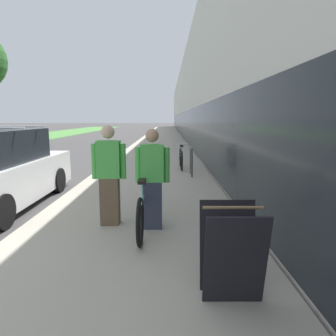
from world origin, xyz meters
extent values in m
cube|color=#B2AA99|center=(5.46, 21.00, 0.06)|extent=(3.63, 70.00, 0.12)
cube|color=silver|center=(12.32, 29.00, 3.54)|extent=(10.00, 70.00, 7.09)
cube|color=#1E2328|center=(7.36, 29.00, 1.25)|extent=(0.10, 63.00, 2.20)
cube|color=#518E42|center=(-6.99, 25.00, 0.01)|extent=(5.89, 70.00, 0.03)
torus|color=black|center=(5.62, 2.60, 0.45)|extent=(0.05, 0.66, 0.66)
torus|color=black|center=(5.62, 0.47, 0.45)|extent=(0.05, 0.66, 0.66)
cylinder|color=#7AD1C6|center=(5.62, 1.54, 0.65)|extent=(0.04, 1.81, 0.04)
cylinder|color=#7AD1C6|center=(5.62, 1.11, 0.56)|extent=(0.04, 1.07, 0.31)
cylinder|color=#7AD1C6|center=(5.62, 0.85, 0.79)|extent=(0.03, 0.03, 0.27)
cube|color=black|center=(5.62, 0.85, 0.92)|extent=(0.11, 0.22, 0.05)
cylinder|color=#7AD1C6|center=(5.62, 2.43, 0.80)|extent=(0.03, 0.03, 0.29)
cylinder|color=silver|center=(5.62, 2.43, 0.94)|extent=(0.52, 0.03, 0.03)
cube|color=#33384C|center=(5.75, 1.15, 0.49)|extent=(0.28, 0.21, 0.74)
cube|color=#4CB74C|center=(5.75, 1.15, 1.14)|extent=(0.35, 0.21, 0.57)
cylinder|color=#4CB74C|center=(5.53, 1.15, 1.12)|extent=(0.09, 0.09, 0.54)
cylinder|color=#4CB74C|center=(5.97, 1.15, 1.12)|extent=(0.09, 0.09, 0.54)
sphere|color=tan|center=(5.75, 1.15, 1.56)|extent=(0.20, 0.20, 0.20)
cube|color=brown|center=(5.06, 1.32, 0.50)|extent=(0.29, 0.21, 0.77)
cube|color=#4CB74C|center=(5.06, 1.32, 1.18)|extent=(0.36, 0.21, 0.59)
cylinder|color=#4CB74C|center=(4.83, 1.32, 1.15)|extent=(0.09, 0.09, 0.55)
cylinder|color=#4CB74C|center=(5.28, 1.32, 1.15)|extent=(0.09, 0.09, 0.55)
sphere|color=beige|center=(5.06, 1.32, 1.61)|extent=(0.21, 0.21, 0.21)
cylinder|color=#4C4C51|center=(6.68, 5.23, 0.53)|extent=(0.05, 0.05, 0.82)
cylinder|color=#4C4C51|center=(6.68, 5.78, 0.53)|extent=(0.05, 0.05, 0.82)
cylinder|color=#4C4C51|center=(6.68, 5.51, 0.94)|extent=(0.05, 0.55, 0.05)
torus|color=black|center=(6.43, 7.27, 0.45)|extent=(0.05, 0.66, 0.66)
torus|color=black|center=(6.43, 6.30, 0.45)|extent=(0.05, 0.66, 0.66)
cylinder|color=#7AD1C6|center=(6.43, 6.79, 0.65)|extent=(0.04, 0.83, 0.04)
cylinder|color=#7AD1C6|center=(6.43, 6.59, 0.55)|extent=(0.04, 0.50, 0.30)
cylinder|color=#7AD1C6|center=(6.43, 6.48, 0.78)|extent=(0.03, 0.03, 0.27)
cube|color=black|center=(6.43, 6.48, 0.92)|extent=(0.11, 0.22, 0.05)
cylinder|color=#7AD1C6|center=(6.43, 7.20, 0.79)|extent=(0.03, 0.03, 0.29)
cylinder|color=silver|center=(6.43, 7.20, 0.93)|extent=(0.52, 0.03, 0.03)
cube|color=black|center=(6.59, -0.85, 0.56)|extent=(0.56, 0.20, 0.89)
cube|color=black|center=(6.59, -0.49, 0.56)|extent=(0.56, 0.20, 0.89)
cylinder|color=#93704C|center=(6.59, -0.67, 1.00)|extent=(0.56, 0.03, 0.03)
cylinder|color=silver|center=(2.49, 3.12, 1.64)|extent=(1.77, 0.04, 0.04)
cylinder|color=black|center=(3.24, 3.92, 0.30)|extent=(0.22, 0.60, 0.60)
camera|label=1|loc=(5.99, -3.33, 1.82)|focal=32.00mm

